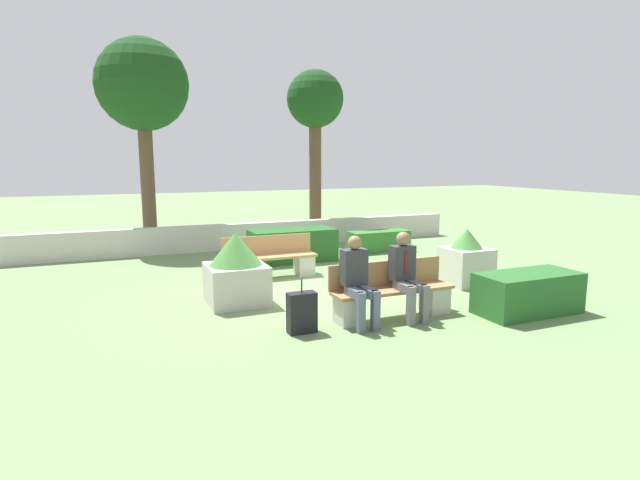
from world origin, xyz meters
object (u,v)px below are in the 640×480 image
Objects in this scene: planter_corner_left at (466,260)px; tree_leftmost at (143,88)px; suitcase at (302,313)px; tree_center_left at (315,106)px; person_seated_man at (406,271)px; bench_left_side at (270,261)px; person_seated_woman at (358,277)px; planter_corner_right at (236,270)px; bench_front at (392,296)px.

planter_corner_left is 0.20× the size of tree_leftmost.
suitcase is 9.50m from tree_center_left.
planter_corner_left is 4.25m from suitcase.
planter_corner_left reaches higher than suitcase.
suitcase is at bearing 179.91° from person_seated_man.
tree_center_left is (2.90, 4.53, 3.72)m from bench_left_side.
person_seated_woman reaches higher than planter_corner_left.
tree_leftmost is at bearing 97.83° from planter_corner_right.
suitcase is (0.50, -1.84, -0.30)m from planter_corner_right.
planter_corner_right is (-2.08, 1.70, 0.25)m from bench_front.
bench_front is at bearing -103.82° from tree_center_left.
person_seated_man reaches higher than bench_front.
planter_corner_right is (-1.11, -1.61, 0.25)m from bench_left_side.
tree_center_left is at bearing 56.85° from planter_corner_right.
planter_corner_right reaches higher than bench_front.
tree_center_left is at bearing -5.23° from tree_leftmost.
person_seated_woman is 9.48m from tree_leftmost.
tree_center_left is at bearing 66.29° from suitcase.
bench_front is 8.90m from tree_center_left.
planter_corner_right is at bearing 140.67° from bench_front.
person_seated_man is 2.68m from planter_corner_left.
person_seated_man is 1.09× the size of planter_corner_right.
planter_corner_left is (2.44, 1.24, 0.15)m from bench_front.
tree_leftmost is (-3.15, 8.44, 3.64)m from person_seated_man.
person_seated_woman reaches higher than planter_corner_right.
planter_corner_right is at bearing 127.03° from person_seated_woman.
suitcase is (-0.89, 0.00, -0.45)m from person_seated_woman.
bench_front is at bearing -70.20° from tree_leftmost.
bench_left_side is 0.34× the size of tree_leftmost.
person_seated_man is at bearing -0.09° from suitcase.
bench_front is 1.49× the size of person_seated_man.
person_seated_man is 8.83m from tree_center_left.
bench_front is 3.46m from bench_left_side.
tree_leftmost is at bearing 110.45° from person_seated_man.
bench_left_side is at bearing 148.61° from planter_corner_left.
person_seated_man is 0.85m from person_seated_woman.
planter_corner_right is at bearing 140.51° from person_seated_man.
person_seated_man is 1.01× the size of person_seated_woman.
planter_corner_left is 9.73m from tree_leftmost.
planter_corner_right is 7.66m from tree_leftmost.
tree_leftmost is (-0.91, 6.59, 3.80)m from planter_corner_right.
planter_corner_right is (-4.53, 0.47, 0.10)m from planter_corner_left.
person_seated_woman is at bearing -156.22° from planter_corner_left.
planter_corner_left is at bearing 18.88° from suitcase.
suitcase is at bearing -74.70° from planter_corner_right.
planter_corner_left is at bearing -5.90° from planter_corner_right.
planter_corner_left is 0.90× the size of planter_corner_right.
tree_center_left is (4.92, -0.45, -0.34)m from tree_leftmost.
bench_front is at bearing -39.33° from planter_corner_right.
planter_corner_right is 1.93m from suitcase.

